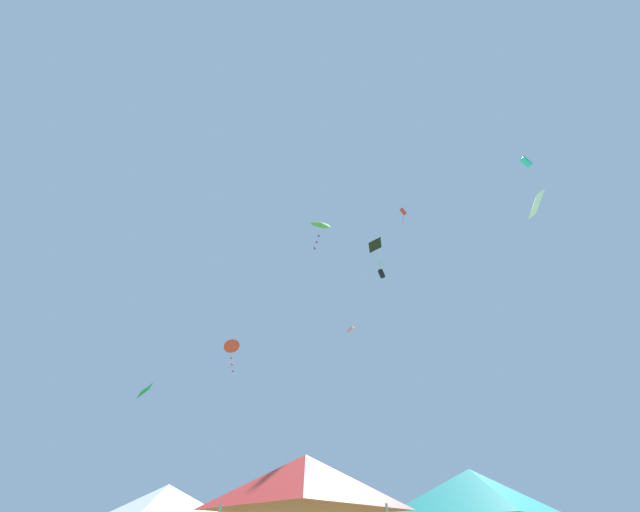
{
  "coord_description": "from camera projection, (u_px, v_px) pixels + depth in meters",
  "views": [
    {
      "loc": [
        0.49,
        -4.19,
        1.86
      ],
      "look_at": [
        0.88,
        15.78,
        16.43
      ],
      "focal_mm": 22.81,
      "sensor_mm": 36.0,
      "label": 1
    }
  ],
  "objects": [
    {
      "name": "kite_red_delta",
      "position": [
        232.0,
        346.0,
        34.48
      ],
      "size": [
        1.77,
        1.72,
        2.69
      ],
      "color": "red"
    },
    {
      "name": "kite_pink_box",
      "position": [
        351.0,
        330.0,
        35.01
      ],
      "size": [
        0.7,
        0.58,
        0.57
      ],
      "color": "pink"
    },
    {
      "name": "canopy_tent_white",
      "position": [
        165.0,
        504.0,
        12.51
      ],
      "size": [
        3.35,
        3.35,
        3.59
      ],
      "color": "#9E9EA3",
      "rests_on": "ground"
    },
    {
      "name": "kite_cyan_box",
      "position": [
        526.0,
        162.0,
        30.55
      ],
      "size": [
        0.95,
        0.64,
        0.84
      ],
      "color": "#2DB7CC"
    },
    {
      "name": "kite_black_diamond",
      "position": [
        375.0,
        246.0,
        32.88
      ],
      "size": [
        1.32,
        1.5,
        2.39
      ],
      "color": "black"
    },
    {
      "name": "kite_lime_delta",
      "position": [
        321.0,
        224.0,
        31.07
      ],
      "size": [
        1.7,
        1.26,
        3.24
      ],
      "color": "#75D138"
    },
    {
      "name": "kite_black_box",
      "position": [
        382.0,
        274.0,
        34.99
      ],
      "size": [
        0.63,
        0.53,
        0.82
      ],
      "color": "black"
    },
    {
      "name": "kite_white_diamond",
      "position": [
        534.0,
        204.0,
        19.16
      ],
      "size": [
        1.26,
        1.28,
        1.21
      ],
      "color": "white"
    },
    {
      "name": "canopy_tent_teal",
      "position": [
        473.0,
        493.0,
        9.85
      ],
      "size": [
        3.31,
        3.31,
        3.54
      ],
      "color": "#9E9EA3",
      "rests_on": "ground"
    },
    {
      "name": "kite_green_diamond",
      "position": [
        143.0,
        390.0,
        25.45
      ],
      "size": [
        1.05,
        1.04,
        0.98
      ],
      "color": "green"
    },
    {
      "name": "kite_red_box",
      "position": [
        403.0,
        212.0,
        33.32
      ],
      "size": [
        0.63,
        0.58,
        1.33
      ],
      "color": "red"
    },
    {
      "name": "canopy_tent_red",
      "position": [
        305.0,
        481.0,
        9.25
      ],
      "size": [
        3.47,
        3.47,
        3.72
      ],
      "color": "#9E9EA3",
      "rests_on": "ground"
    }
  ]
}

